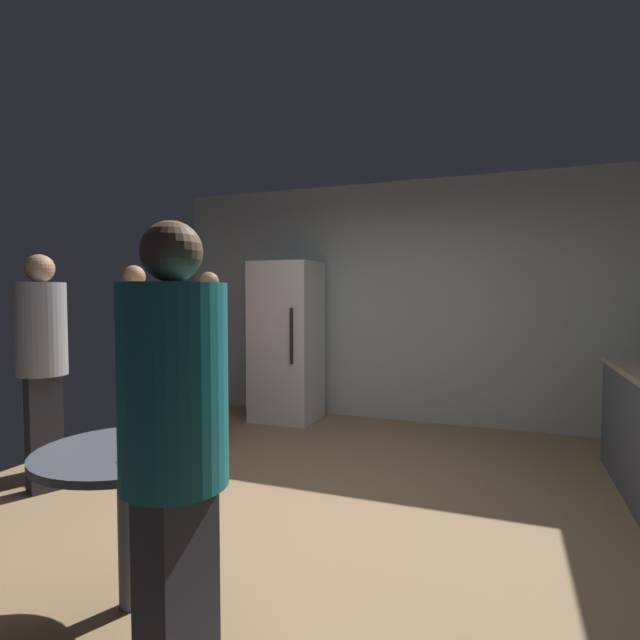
# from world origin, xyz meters

# --- Properties ---
(ground_plane) EXTENTS (5.20, 5.20, 0.10)m
(ground_plane) POSITION_xyz_m (0.00, 0.00, -0.05)
(ground_plane) COLOR #9E7C56
(wall_back) EXTENTS (5.32, 0.06, 2.70)m
(wall_back) POSITION_xyz_m (0.00, 2.63, 1.35)
(wall_back) COLOR beige
(wall_back) RESTS_ON ground_plane
(refrigerator) EXTENTS (0.70, 0.68, 1.80)m
(refrigerator) POSITION_xyz_m (-1.15, 2.20, 0.90)
(refrigerator) COLOR white
(refrigerator) RESTS_ON ground_plane
(foreground_table) EXTENTS (0.80, 0.80, 0.73)m
(foreground_table) POSITION_xyz_m (-0.39, -1.19, 0.63)
(foreground_table) COLOR #4C515B
(foreground_table) RESTS_ON ground_plane
(beer_bottle_amber) EXTENTS (0.06, 0.06, 0.23)m
(beer_bottle_amber) POSITION_xyz_m (-0.20, -1.16, 0.82)
(beer_bottle_amber) COLOR #8C5919
(beer_bottle_amber) RESTS_ON foreground_table
(beer_bottle_brown) EXTENTS (0.06, 0.06, 0.23)m
(beer_bottle_brown) POSITION_xyz_m (-0.16, -0.95, 0.82)
(beer_bottle_brown) COLOR #593314
(beer_bottle_brown) RESTS_ON foreground_table
(plastic_cup_white) EXTENTS (0.08, 0.08, 0.11)m
(plastic_cup_white) POSITION_xyz_m (-0.29, -1.07, 0.79)
(plastic_cup_white) COLOR white
(plastic_cup_white) RESTS_ON foreground_table
(person_in_gray_shirt) EXTENTS (0.45, 0.45, 1.72)m
(person_in_gray_shirt) POSITION_xyz_m (-1.94, -0.32, 1.01)
(person_in_gray_shirt) COLOR #2D2D38
(person_in_gray_shirt) RESTS_ON ground_plane
(person_in_orange_shirt) EXTENTS (0.39, 0.39, 1.69)m
(person_in_orange_shirt) POSITION_xyz_m (-1.90, 0.59, 0.99)
(person_in_orange_shirt) COLOR #2D2D38
(person_in_orange_shirt) RESTS_ON ground_plane
(person_in_maroon_shirt) EXTENTS (0.47, 0.47, 1.64)m
(person_in_maroon_shirt) POSITION_xyz_m (-1.44, 1.07, 0.96)
(person_in_maroon_shirt) COLOR #2D2D38
(person_in_maroon_shirt) RESTS_ON ground_plane
(person_in_teal_shirt) EXTENTS (0.41, 0.41, 1.65)m
(person_in_teal_shirt) POSITION_xyz_m (0.21, -1.65, 0.97)
(person_in_teal_shirt) COLOR #2D2D38
(person_in_teal_shirt) RESTS_ON ground_plane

